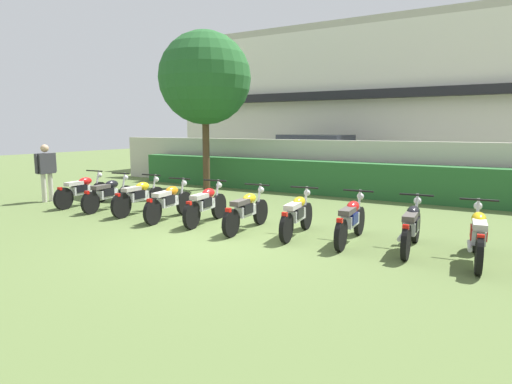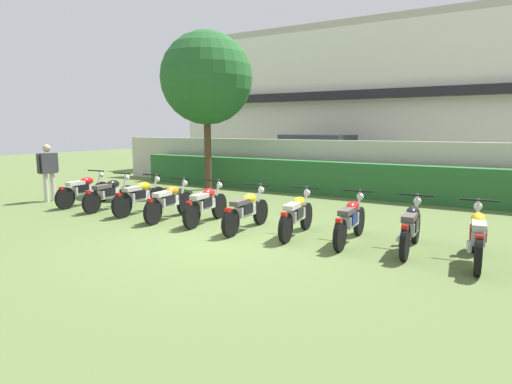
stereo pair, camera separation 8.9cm
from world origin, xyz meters
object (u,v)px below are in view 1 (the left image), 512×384
tree_near_inspector (205,78)px  motorcycle_in_row_5 (246,210)px  motorcycle_in_row_2 (139,196)px  motorcycle_in_row_8 (411,226)px  motorcycle_in_row_7 (351,220)px  motorcycle_in_row_0 (82,190)px  motorcycle_in_row_3 (169,201)px  motorcycle_in_row_6 (297,214)px  inspector_person (46,168)px  motorcycle_in_row_4 (206,204)px  motorcycle_in_row_9 (478,235)px  parked_car (318,159)px  motorcycle_in_row_1 (109,193)px

tree_near_inspector → motorcycle_in_row_5: 7.25m
motorcycle_in_row_2 → motorcycle_in_row_8: size_ratio=1.01×
tree_near_inspector → motorcycle_in_row_7: tree_near_inspector is taller
motorcycle_in_row_0 → tree_near_inspector: bearing=-18.6°
motorcycle_in_row_0 → motorcycle_in_row_7: 7.73m
motorcycle_in_row_3 → motorcycle_in_row_2: bearing=75.0°
motorcycle_in_row_6 → inspector_person: bearing=84.0°
motorcycle_in_row_4 → motorcycle_in_row_9: motorcycle_in_row_9 is taller
parked_car → motorcycle_in_row_0: (-3.57, -8.42, -0.49)m
motorcycle_in_row_7 → motorcycle_in_row_9: bearing=-97.7°
motorcycle_in_row_1 → motorcycle_in_row_4: size_ratio=1.04×
motorcycle_in_row_9 → inspector_person: bearing=83.9°
motorcycle_in_row_7 → motorcycle_in_row_9: size_ratio=0.98×
tree_near_inspector → inspector_person: tree_near_inspector is taller
parked_car → motorcycle_in_row_9: size_ratio=2.38×
motorcycle_in_row_3 → motorcycle_in_row_9: motorcycle_in_row_9 is taller
tree_near_inspector → motorcycle_in_row_3: (2.34, -4.57, -3.39)m
motorcycle_in_row_0 → motorcycle_in_row_7: motorcycle_in_row_0 is taller
motorcycle_in_row_1 → inspector_person: (-2.56, -0.05, 0.56)m
tree_near_inspector → motorcycle_in_row_2: size_ratio=2.85×
parked_car → motorcycle_in_row_8: size_ratio=2.49×
motorcycle_in_row_4 → inspector_person: bearing=83.2°
motorcycle_in_row_0 → motorcycle_in_row_3: motorcycle_in_row_0 is taller
parked_car → motorcycle_in_row_6: 9.01m
motorcycle_in_row_4 → motorcycle_in_row_7: motorcycle_in_row_4 is taller
motorcycle_in_row_2 → motorcycle_in_row_7: size_ratio=0.99×
motorcycle_in_row_0 → motorcycle_in_row_4: size_ratio=1.05×
motorcycle_in_row_7 → motorcycle_in_row_9: motorcycle_in_row_9 is taller
tree_near_inspector → motorcycle_in_row_7: (6.72, -4.39, -3.39)m
motorcycle_in_row_9 → inspector_person: size_ratio=1.16×
motorcycle_in_row_4 → motorcycle_in_row_0: bearing=82.2°
motorcycle_in_row_5 → inspector_person: 6.99m
inspector_person → motorcycle_in_row_7: bearing=0.5°
parked_car → motorcycle_in_row_2: size_ratio=2.46×
parked_car → motorcycle_in_row_3: size_ratio=2.50×
motorcycle_in_row_5 → inspector_person: inspector_person is taller
tree_near_inspector → motorcycle_in_row_9: 10.53m
parked_car → motorcycle_in_row_5: bearing=-71.3°
motorcycle_in_row_5 → motorcycle_in_row_0: bearing=85.1°
motorcycle_in_row_2 → motorcycle_in_row_9: (7.68, -0.13, 0.00)m
motorcycle_in_row_4 → motorcycle_in_row_6: size_ratio=1.00×
motorcycle_in_row_3 → motorcycle_in_row_6: (3.28, 0.13, -0.00)m
motorcycle_in_row_1 → motorcycle_in_row_3: size_ratio=1.02×
tree_near_inspector → motorcycle_in_row_0: tree_near_inspector is taller
motorcycle_in_row_3 → motorcycle_in_row_7: motorcycle_in_row_3 is taller
motorcycle_in_row_1 → inspector_person: inspector_person is taller
motorcycle_in_row_0 → motorcycle_in_row_1: (1.10, -0.02, -0.01)m
parked_car → motorcycle_in_row_5: 8.81m
motorcycle_in_row_3 → inspector_person: inspector_person is taller
tree_near_inspector → motorcycle_in_row_6: size_ratio=3.00×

